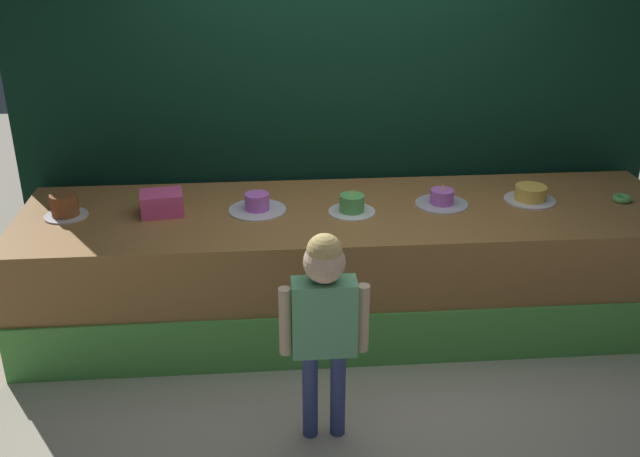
% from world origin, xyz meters
% --- Properties ---
extents(ground_plane, '(12.00, 12.00, 0.00)m').
position_xyz_m(ground_plane, '(0.00, 0.00, 0.00)').
color(ground_plane, '#BCB29E').
extents(stage_platform, '(4.10, 1.11, 0.78)m').
position_xyz_m(stage_platform, '(0.00, 0.54, 0.39)').
color(stage_platform, '#9E6B38').
rests_on(stage_platform, ground_plane).
extents(curtain_backdrop, '(4.36, 0.08, 2.80)m').
position_xyz_m(curtain_backdrop, '(0.00, 1.19, 1.40)').
color(curtain_backdrop, black).
rests_on(curtain_backdrop, ground_plane).
extents(child_figure, '(0.44, 0.20, 1.14)m').
position_xyz_m(child_figure, '(-0.27, -0.59, 0.74)').
color(child_figure, '#3F4C8C').
rests_on(child_figure, ground_plane).
extents(pink_box, '(0.28, 0.23, 0.14)m').
position_xyz_m(pink_box, '(-1.16, 0.57, 0.85)').
color(pink_box, '#F35095').
rests_on(pink_box, stage_platform).
extents(donut, '(0.12, 0.12, 0.04)m').
position_xyz_m(donut, '(1.74, 0.54, 0.80)').
color(donut, '#59B259').
rests_on(donut, stage_platform).
extents(cake_far_left, '(0.26, 0.26, 0.14)m').
position_xyz_m(cake_far_left, '(-1.74, 0.58, 0.85)').
color(cake_far_left, silver).
rests_on(cake_far_left, stage_platform).
extents(cake_left, '(0.36, 0.36, 0.11)m').
position_xyz_m(cake_left, '(-0.58, 0.57, 0.83)').
color(cake_left, silver).
rests_on(cake_left, stage_platform).
extents(cake_center, '(0.29, 0.29, 0.16)m').
position_xyz_m(cake_center, '(0.00, 0.50, 0.83)').
color(cake_center, white).
rests_on(cake_center, stage_platform).
extents(cake_right, '(0.33, 0.33, 0.15)m').
position_xyz_m(cake_right, '(0.58, 0.58, 0.82)').
color(cake_right, silver).
rests_on(cake_right, stage_platform).
extents(cake_far_right, '(0.33, 0.33, 0.10)m').
position_xyz_m(cake_far_right, '(1.16, 0.60, 0.83)').
color(cake_far_right, silver).
rests_on(cake_far_right, stage_platform).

